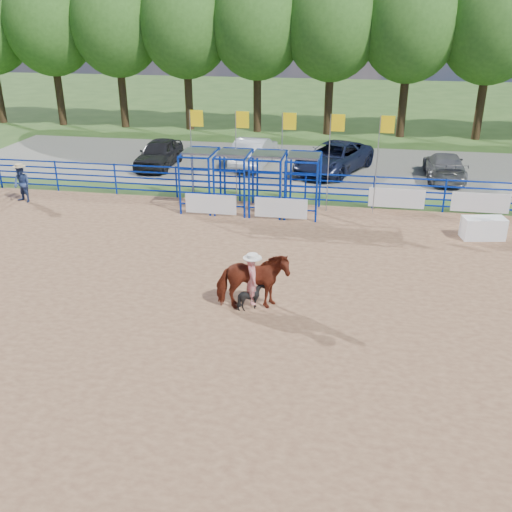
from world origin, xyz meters
name	(u,v)px	position (x,y,z in m)	size (l,w,h in m)	color
ground	(272,311)	(0.00, 0.00, 0.00)	(120.00, 120.00, 0.00)	#3E6026
arena_dirt	(272,311)	(0.00, 0.00, 0.01)	(30.00, 20.00, 0.02)	#9D704E
gravel_strip	(317,166)	(0.00, 17.00, 0.01)	(40.00, 10.00, 0.01)	gray
announcer_table	(483,228)	(7.12, 7.09, 0.44)	(1.57, 0.73, 0.84)	white
horse_and_rider	(252,279)	(-0.58, 0.05, 0.97)	(2.27, 1.44, 2.47)	maroon
calf	(252,296)	(-0.59, 0.05, 0.42)	(0.65, 0.73, 0.80)	black
spectator_cowboy	(22,183)	(-12.69, 8.14, 0.90)	(0.98, 0.87, 1.75)	navy
car_a	(159,153)	(-8.65, 15.27, 0.77)	(1.79, 4.46, 1.52)	black
car_b	(254,151)	(-3.51, 16.48, 0.81)	(1.69, 4.85, 1.60)	#9A9DA2
car_c	(334,158)	(0.95, 15.87, 0.79)	(2.60, 5.63, 1.56)	#141932
car_d	(445,166)	(6.67, 15.54, 0.68)	(1.89, 4.65, 1.35)	#58585A
perimeter_fence	(272,289)	(0.00, 0.00, 0.75)	(30.10, 20.10, 1.50)	#082CB8
chute_assembly	(259,183)	(-1.90, 8.84, 1.26)	(19.32, 2.41, 4.20)	#082CB8
treeline	(333,18)	(0.00, 26.00, 7.53)	(56.40, 6.40, 11.24)	#3F2B19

